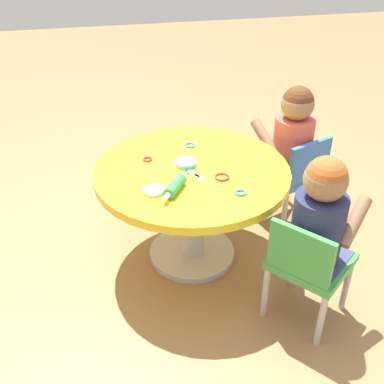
{
  "coord_description": "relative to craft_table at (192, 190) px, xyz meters",
  "views": [
    {
      "loc": [
        -1.86,
        0.4,
        1.62
      ],
      "look_at": [
        0.0,
        0.0,
        0.39
      ],
      "focal_mm": 44.23,
      "sensor_mm": 36.0,
      "label": 1
    }
  ],
  "objects": [
    {
      "name": "cookie_cutter_2",
      "position": [
        0.23,
        -0.04,
        0.13
      ],
      "size": [
        0.05,
        0.05,
        0.01
      ],
      "primitive_type": "torus",
      "color": "#3F99D8",
      "rests_on": "craft_table"
    },
    {
      "name": "playdough_blob_0",
      "position": [
        0.04,
        0.02,
        0.13
      ],
      "size": [
        0.1,
        0.1,
        0.02
      ],
      "primitive_type": "cylinder",
      "color": "#8CCCF2",
      "rests_on": "craft_table"
    },
    {
      "name": "cookie_cutter_0",
      "position": [
        -0.25,
        -0.16,
        0.13
      ],
      "size": [
        0.05,
        0.05,
        0.01
      ],
      "primitive_type": "torus",
      "color": "#3F99D8",
      "rests_on": "craft_table"
    },
    {
      "name": "playdough_blob_1",
      "position": [
        -0.16,
        0.2,
        0.13
      ],
      "size": [
        0.1,
        0.1,
        0.01
      ],
      "primitive_type": "cylinder",
      "color": "#B2E58C",
      "rests_on": "craft_table"
    },
    {
      "name": "craft_table",
      "position": [
        0.0,
        0.0,
        0.0
      ],
      "size": [
        0.91,
        0.91,
        0.52
      ],
      "color": "silver",
      "rests_on": "ground"
    },
    {
      "name": "child_chair_right",
      "position": [
        0.19,
        -0.61,
        -0.09
      ],
      "size": [
        0.39,
        0.39,
        0.54
      ],
      "color": "#B7B7BC",
      "rests_on": "ground"
    },
    {
      "name": "seated_child_left",
      "position": [
        -0.49,
        -0.41,
        0.13
      ],
      "size": [
        0.43,
        0.44,
        0.51
      ],
      "color": "#3F4772",
      "rests_on": "ground"
    },
    {
      "name": "cookie_cutter_1",
      "position": [
        0.12,
        0.19,
        0.13
      ],
      "size": [
        0.05,
        0.05,
        0.01
      ],
      "primitive_type": "torus",
      "color": "red",
      "rests_on": "craft_table"
    },
    {
      "name": "child_chair_left",
      "position": [
        -0.51,
        -0.38,
        -0.09
      ],
      "size": [
        0.42,
        0.42,
        0.54
      ],
      "color": "#B7B7BC",
      "rests_on": "ground"
    },
    {
      "name": "craft_scissors",
      "position": [
        -0.05,
        0.01,
        0.12
      ],
      "size": [
        0.14,
        0.1,
        0.01
      ],
      "color": "silver",
      "rests_on": "craft_table"
    },
    {
      "name": "cookie_cutter_3",
      "position": [
        -0.11,
        -0.11,
        0.13
      ],
      "size": [
        0.07,
        0.07,
        0.01
      ],
      "primitive_type": "torus",
      "color": "red",
      "rests_on": "craft_table"
    },
    {
      "name": "ground_plane",
      "position": [
        0.0,
        0.0,
        -0.4
      ],
      "size": [
        10.0,
        10.0,
        0.0
      ],
      "primitive_type": "plane",
      "color": "#9E7247"
    },
    {
      "name": "seated_child_right",
      "position": [
        0.23,
        -0.59,
        0.13
      ],
      "size": [
        0.42,
        0.37,
        0.51
      ],
      "color": "#3F4772",
      "rests_on": "ground"
    },
    {
      "name": "rolling_pin",
      "position": [
        -0.17,
        0.11,
        0.15
      ],
      "size": [
        0.2,
        0.14,
        0.05
      ],
      "color": "green",
      "rests_on": "craft_table"
    }
  ]
}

